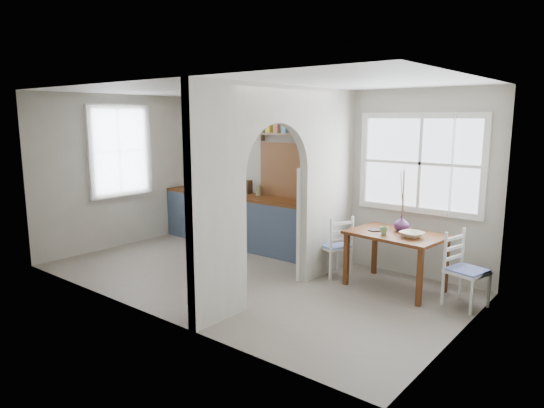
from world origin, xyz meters
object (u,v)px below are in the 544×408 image
Objects in this scene: chair_left at (334,245)px; chair_right at (467,270)px; vase at (402,223)px; dining_table at (395,261)px; kettle at (322,199)px.

chair_left is 0.97× the size of chair_right.
chair_left is 4.10× the size of vase.
chair_left reaches higher than dining_table.
chair_left is 0.76m from kettle.
kettle is at bearing -102.10° from chair_left.
kettle reaches higher than chair_left.
dining_table is 1.37× the size of chair_left.
chair_left is at bearing -172.39° from dining_table.
dining_table is 0.92m from chair_left.
dining_table is at bearing 114.55° from chair_left.
dining_table is at bearing -23.93° from kettle.
chair_left is at bearing 103.04° from chair_right.
dining_table is 4.79× the size of kettle.
chair_right is at bearing 112.20° from chair_left.
chair_left is at bearing -169.71° from vase.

